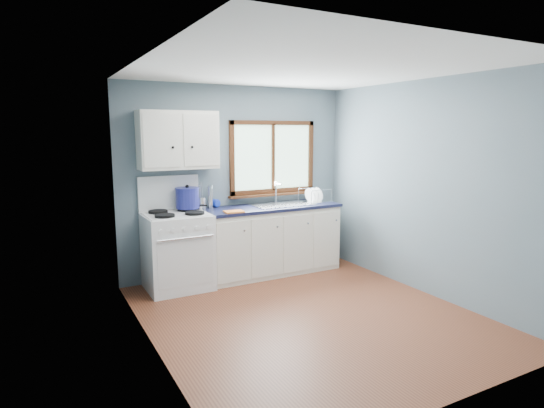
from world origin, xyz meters
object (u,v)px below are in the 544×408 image
base_cabinets (271,243)px  skillet (188,206)px  gas_range (177,249)px  stockpot (187,198)px  dish_rack (314,198)px  sink (283,209)px  thermos (210,197)px  utensil_crock (201,203)px

base_cabinets → skillet: 1.25m
gas_range → stockpot: gas_range is taller
dish_rack → base_cabinets: bearing=171.7°
base_cabinets → sink: size_ratio=2.20×
gas_range → dish_rack: size_ratio=3.20×
stockpot → thermos: stockpot is taller
utensil_crock → base_cabinets: bearing=-9.6°
skillet → base_cabinets: bearing=4.6°
sink → stockpot: stockpot is taller
sink → base_cabinets: bearing=179.9°
base_cabinets → stockpot: bearing=173.7°
utensil_crock → thermos: size_ratio=1.35×
gas_range → dish_rack: (1.99, 0.01, 0.48)m
base_cabinets → gas_range: bearing=-179.2°
skillet → thermos: thermos is taller
sink → dish_rack: 0.52m
thermos → dish_rack: bearing=-7.6°
gas_range → utensil_crock: (0.37, 0.18, 0.51)m
sink → thermos: sink is taller
base_cabinets → thermos: (-0.79, 0.19, 0.66)m
gas_range → sink: bearing=0.7°
sink → gas_range: bearing=-179.3°
gas_range → skillet: size_ratio=3.65×
gas_range → dish_rack: 2.05m
gas_range → thermos: gas_range is taller
sink → dish_rack: bearing=-0.8°
skillet → dish_rack: dish_rack is taller
stockpot → utensil_crock: bearing=10.9°
stockpot → dish_rack: size_ratio=0.92×
base_cabinets → stockpot: (-1.11, 0.12, 0.68)m
sink → dish_rack: size_ratio=1.98×
dish_rack → utensil_crock: bearing=166.5°
base_cabinets → dish_rack: (0.69, -0.01, 0.56)m
sink → thermos: 1.01m
gas_range → stockpot: bearing=36.6°
dish_rack → thermos: bearing=164.6°
base_cabinets → thermos: thermos is taller
utensil_crock → skillet: bearing=-163.4°
gas_range → stockpot: size_ratio=3.48×
stockpot → base_cabinets: bearing=-6.3°
gas_range → thermos: size_ratio=4.61×
dish_rack → skillet: bearing=168.7°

